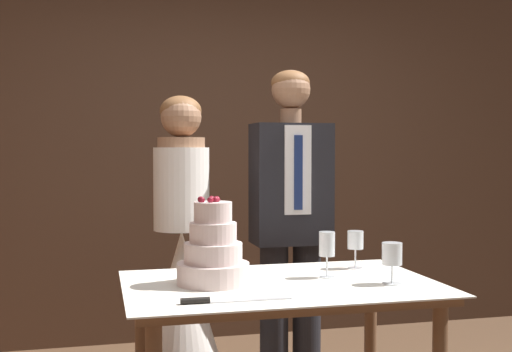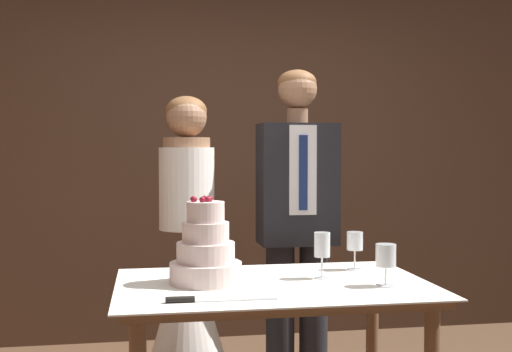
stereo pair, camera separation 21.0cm
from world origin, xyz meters
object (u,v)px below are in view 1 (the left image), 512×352
at_px(cake_knife, 215,300).
at_px(wine_glass_middle, 355,242).
at_px(wine_glass_far, 327,245).
at_px(groom, 291,218).
at_px(bride, 182,296).
at_px(wine_glass_near, 392,255).
at_px(tiered_cake, 213,253).
at_px(cake_table, 281,309).

distance_m(cake_knife, wine_glass_middle, 0.87).
bearing_deg(wine_glass_far, groom, 84.30).
bearing_deg(groom, wine_glass_far, -95.70).
relative_size(wine_glass_middle, groom, 0.09).
xyz_separation_m(cake_knife, bride, (0.02, 1.08, -0.23)).
distance_m(wine_glass_near, wine_glass_far, 0.27).
bearing_deg(bride, tiered_cake, -88.10).
bearing_deg(bride, wine_glass_near, -53.32).
bearing_deg(wine_glass_middle, cake_table, -152.12).
relative_size(wine_glass_near, wine_glass_middle, 0.98).
xyz_separation_m(wine_glass_near, bride, (-0.70, 0.94, -0.33)).
xyz_separation_m(cake_table, wine_glass_near, (0.41, -0.13, 0.22)).
distance_m(wine_glass_middle, groom, 0.61).
distance_m(wine_glass_near, groom, 0.95).
relative_size(cake_knife, wine_glass_far, 2.07).
bearing_deg(bride, cake_table, -70.45).
xyz_separation_m(cake_table, cake_knife, (-0.31, -0.27, 0.11)).
xyz_separation_m(tiered_cake, wine_glass_middle, (0.67, 0.17, -0.00)).
xyz_separation_m(bride, groom, (0.57, -0.00, 0.38)).
xyz_separation_m(wine_glass_near, wine_glass_middle, (-0.01, 0.34, 0.00)).
height_order(wine_glass_near, wine_glass_far, wine_glass_far).
height_order(tiered_cake, groom, groom).
bearing_deg(cake_knife, cake_table, 41.33).
distance_m(tiered_cake, wine_glass_middle, 0.69).
height_order(cake_table, bride, bride).
xyz_separation_m(tiered_cake, wine_glass_near, (0.67, -0.17, -0.01)).
bearing_deg(wine_glass_far, cake_knife, -148.50).
xyz_separation_m(tiered_cake, bride, (-0.03, 0.77, -0.34)).
xyz_separation_m(wine_glass_far, groom, (0.08, 0.76, 0.03)).
height_order(wine_glass_far, groom, groom).
xyz_separation_m(cake_table, wine_glass_middle, (0.40, 0.21, 0.22)).
relative_size(cake_table, cake_knife, 3.15).
relative_size(tiered_cake, wine_glass_near, 2.11).
bearing_deg(cake_knife, bride, 89.28).
height_order(tiered_cake, wine_glass_far, tiered_cake).
bearing_deg(wine_glass_far, bride, 123.40).
distance_m(cake_table, wine_glass_near, 0.48).
relative_size(cake_table, groom, 0.70).
bearing_deg(groom, cake_knife, -119.05).
distance_m(cake_knife, wine_glass_far, 0.63).
height_order(cake_table, wine_glass_far, wine_glass_far).
distance_m(cake_knife, groom, 1.24).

